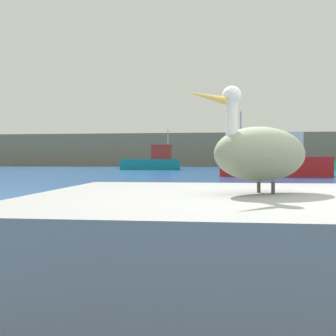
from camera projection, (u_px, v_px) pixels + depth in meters
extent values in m
cube|color=#7F755B|center=(210.00, 150.00, 72.90)|extent=(140.00, 13.45, 6.37)
cube|color=gray|center=(261.00, 243.00, 2.89)|extent=(3.70, 2.77, 0.81)
ellipsoid|color=gray|center=(262.00, 154.00, 2.87)|extent=(1.02, 0.93, 0.45)
cylinder|color=white|center=(232.00, 123.00, 2.69)|extent=(0.09, 0.09, 0.33)
sphere|color=white|center=(232.00, 96.00, 2.69)|extent=(0.15, 0.15, 0.15)
cone|color=gold|center=(206.00, 96.00, 2.55)|extent=(0.32, 0.27, 0.09)
cylinder|color=#4C4742|center=(273.00, 188.00, 2.84)|extent=(0.03, 0.03, 0.10)
cylinder|color=#4C4742|center=(259.00, 187.00, 2.97)|extent=(0.03, 0.03, 0.10)
cube|color=teal|center=(150.00, 164.00, 42.47)|extent=(7.16, 2.30, 1.26)
cube|color=maroon|center=(162.00, 152.00, 42.32)|extent=(2.37, 1.77, 1.73)
cylinder|color=#B2B2B2|center=(168.00, 144.00, 42.23)|extent=(0.12, 0.12, 3.55)
cube|color=red|center=(273.00, 167.00, 24.43)|extent=(7.45, 2.56, 1.33)
cube|color=silver|center=(283.00, 145.00, 24.30)|extent=(2.36, 1.78, 1.68)
cylinder|color=#B2B2B2|center=(241.00, 134.00, 24.69)|extent=(0.12, 0.12, 3.20)
cylinder|color=#3F382D|center=(222.00, 152.00, 24.90)|extent=(0.10, 0.10, 0.70)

